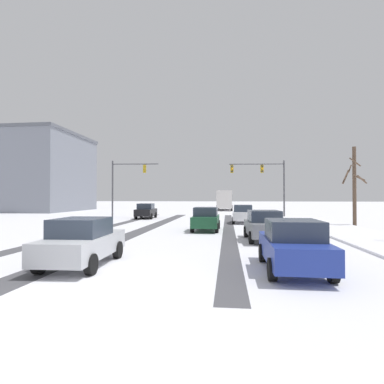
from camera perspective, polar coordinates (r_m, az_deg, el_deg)
ground_plane at (r=9.03m, az=-16.07°, el=-15.88°), size 300.00×300.00×0.00m
wheel_track_left_lane at (r=23.17m, az=6.82°, el=-6.68°), size 0.80×32.99×0.01m
wheel_track_right_lane at (r=24.95m, az=-15.32°, el=-6.24°), size 0.95×32.99×0.01m
wheel_track_center at (r=23.91m, az=-7.81°, el=-6.50°), size 1.17×32.99×0.01m
sidewalk_kerb_right at (r=23.04m, az=26.58°, el=-6.49°), size 4.00×32.99×0.12m
traffic_signal_near_right at (r=36.21m, az=13.32°, el=2.79°), size 6.31×0.75×6.50m
traffic_signal_near_left at (r=36.16m, az=-12.30°, el=2.36°), size 5.39×0.60×6.50m
car_black_lead at (r=33.73m, az=-8.51°, el=-3.48°), size 1.99×4.18×1.62m
car_white_second at (r=27.91m, az=9.44°, el=-4.02°), size 2.00×4.18×1.62m
car_dark_green_third at (r=21.42m, az=2.60°, el=-4.98°), size 1.87×4.12×1.62m
car_grey_fourth at (r=16.96m, az=13.15°, el=-6.03°), size 1.97×4.17×1.62m
car_blue_fifth at (r=10.34m, az=18.17°, el=-9.33°), size 1.85×4.11×1.62m
car_silver_sixth at (r=11.26m, az=-19.60°, el=-8.63°), size 1.96×4.17×1.62m
bus_oncoming at (r=54.97m, az=6.07°, el=-1.26°), size 2.70×11.01×3.38m
bare_tree_sidewalk_mid at (r=27.95m, az=27.84°, el=1.22°), size 1.93×1.94×6.38m
office_building_far_left_block at (r=59.62m, az=-29.16°, el=3.15°), size 20.38×15.78×12.85m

